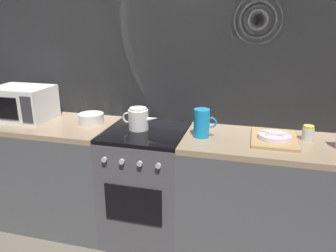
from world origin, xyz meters
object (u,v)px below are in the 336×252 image
Objects in this scene: kettle at (138,119)px; mixing_bowl at (91,118)px; stove_unit at (147,185)px; dish_pile at (274,138)px; pitcher at (202,123)px; microwave at (23,103)px; spice_jar at (308,133)px.

kettle reaches higher than mixing_bowl.
stove_unit is 1.03m from dish_pile.
kettle is at bearing 174.96° from pitcher.
mixing_bowl is (-0.41, 0.04, -0.04)m from kettle.
kettle is at bearing 162.40° from stove_unit.
pitcher is 0.50× the size of dish_pile.
stove_unit is 0.68m from mixing_bowl.
microwave reaches higher than stove_unit.
microwave is at bearing -179.86° from dish_pile.
microwave is (-1.06, 0.02, 0.59)m from stove_unit.
pitcher is (0.90, -0.08, 0.06)m from mixing_bowl.
kettle reaches higher than spice_jar.
stove_unit is 1.96× the size of microwave.
dish_pile is 3.81× the size of spice_jar.
kettle is 0.98m from dish_pile.
dish_pile is (1.39, -0.03, -0.02)m from mixing_bowl.
spice_jar reaches higher than stove_unit.
stove_unit is at bearing -178.16° from dish_pile.
pitcher is (1.49, -0.05, -0.03)m from microwave.
dish_pile is at bearing 0.14° from microwave.
stove_unit is 0.69m from pitcher.
microwave is at bearing 178.15° from pitcher.
kettle is 2.71× the size of spice_jar.
stove_unit is 4.50× the size of pitcher.
microwave is 1.15× the size of dish_pile.
microwave is 0.60m from mixing_bowl.
microwave reaches higher than spice_jar.
dish_pile is (0.49, 0.05, -0.08)m from pitcher.
stove_unit is at bearing 176.81° from pitcher.
mixing_bowl is at bearing -178.82° from spice_jar.
microwave reaches higher than pitcher.
pitcher is (0.48, -0.04, 0.02)m from kettle.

